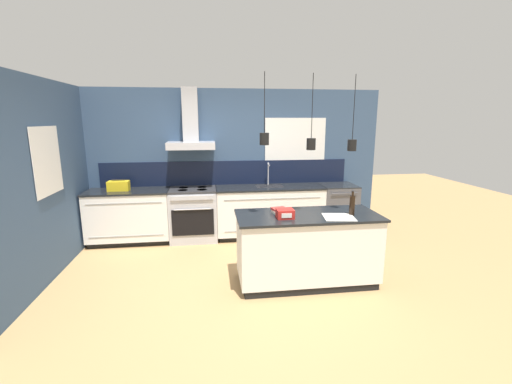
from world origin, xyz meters
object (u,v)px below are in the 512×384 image
object	(u,v)px
bottle_on_island	(352,205)
red_supply_box	(285,214)
oven_range	(194,214)
book_stack	(282,212)
dishwasher	(337,209)
yellow_toolbox	(119,186)

from	to	relation	value
bottle_on_island	red_supply_box	xyz separation A→B (m)	(-0.85, -0.02, -0.08)
oven_range	book_stack	bearing A→B (deg)	-56.34
dishwasher	yellow_toolbox	distance (m)	3.85
dishwasher	red_supply_box	distance (m)	2.48
red_supply_box	yellow_toolbox	bearing A→B (deg)	140.62
bottle_on_island	book_stack	world-z (taller)	bottle_on_island
bottle_on_island	oven_range	bearing A→B (deg)	136.38
dishwasher	bottle_on_island	bearing A→B (deg)	-106.42
bottle_on_island	dishwasher	bearing A→B (deg)	73.58
red_supply_box	yellow_toolbox	size ratio (longest dim) A/B	0.60
dishwasher	red_supply_box	size ratio (longest dim) A/B	4.44
oven_range	red_supply_box	size ratio (longest dim) A/B	4.44
oven_range	yellow_toolbox	world-z (taller)	yellow_toolbox
red_supply_box	dishwasher	bearing A→B (deg)	54.07
oven_range	bottle_on_island	size ratio (longest dim) A/B	2.94
yellow_toolbox	bottle_on_island	bearing A→B (deg)	-30.90
oven_range	book_stack	xyz separation A→B (m)	(1.18, -1.78, 0.48)
oven_range	yellow_toolbox	size ratio (longest dim) A/B	2.68
dishwasher	red_supply_box	xyz separation A→B (m)	(-1.42, -1.96, 0.51)
bottle_on_island	yellow_toolbox	size ratio (longest dim) A/B	0.91
dishwasher	bottle_on_island	xyz separation A→B (m)	(-0.57, -1.94, 0.58)
dishwasher	yellow_toolbox	size ratio (longest dim) A/B	2.68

